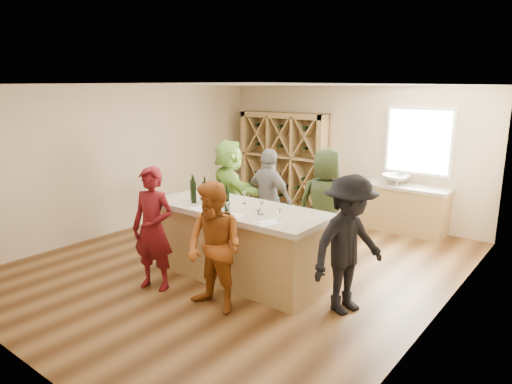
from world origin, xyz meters
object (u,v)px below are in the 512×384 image
Objects in this scene: person_near_left at (153,229)px; sink at (396,179)px; wine_bottle_d at (205,194)px; wine_bottle_c at (205,192)px; person_far_right at (326,206)px; person_server at (349,245)px; person_far_left at (229,189)px; wine_bottle_f at (227,201)px; person_far_mid at (269,200)px; wine_rack at (284,161)px; tasting_counter_base at (239,245)px; wine_bottle_e at (220,195)px; wine_bottle_b at (194,192)px; person_near_right at (215,248)px; wine_bottle_a at (193,190)px.

sink is at bearing 54.32° from person_near_left.
sink is 4.12m from wine_bottle_d.
person_far_right is (1.24, 1.44, -0.31)m from wine_bottle_c.
person_server is 3.35m from person_far_left.
wine_bottle_f is at bearing -16.72° from wine_bottle_c.
sink is 1.72× the size of wine_bottle_c.
person_far_mid is at bearing 82.78° from wine_bottle_c.
wine_rack is 4.19m from tasting_counter_base.
wine_bottle_e is 1.44m from person_far_mid.
wine_bottle_b is 1.08× the size of wine_bottle_f.
person_server is at bearing 6.25° from wine_bottle_d.
wine_bottle_e is at bearing -148.11° from tasting_counter_base.
wine_rack is 7.33× the size of wine_bottle_f.
wine_bottle_d is at bearing -109.33° from sink.
person_far_right is at bearing 68.34° from wine_bottle_f.
person_server is 1.00× the size of person_far_mid.
person_far_mid reaches higher than sink.
person_far_right reaches higher than wine_bottle_e.
person_near_left is (1.11, -4.75, -0.23)m from wine_rack.
sink is 1.68× the size of wine_bottle_e.
person_near_left reaches higher than wine_bottle_f.
wine_bottle_b is at bearing -136.99° from wine_bottle_c.
person_far_left reaches higher than wine_bottle_b.
sink is 3.81m from tasting_counter_base.
wine_bottle_b reaches higher than wine_bottle_c.
person_near_right is at bearing -60.11° from wine_bottle_f.
wine_rack is 4.06× the size of sink.
tasting_counter_base is at bearing 161.78° from person_far_left.
person_far_right is (1.49, 1.45, -0.31)m from wine_bottle_a.
person_near_left is 1.12m from person_near_right.
wine_bottle_c is 0.98× the size of wine_bottle_e.
tasting_counter_base is at bearing 12.50° from wine_bottle_c.
wine_bottle_e reaches higher than wine_bottle_d.
wine_rack is 1.33× the size of person_near_right.
person_far_right is 1.77m from wine_bottle_f.
wine_rack is 4.00m from wine_bottle_a.
person_far_right is at bearing -168.01° from person_far_mid.
sink is at bearing -109.77° from person_far_mid.
sink is 0.31× the size of person_near_left.
person_near_left reaches higher than wine_bottle_a.
wine_bottle_c is at bearing -110.96° from sink.
sink is 4.21m from wine_bottle_b.
person_near_right is at bearing -40.29° from wine_bottle_d.
person_far_mid is (-0.15, 1.39, -0.36)m from wine_bottle_e.
sink is 4.94m from person_near_left.
sink is at bearing -114.20° from person_far_right.
wine_rack reaches higher than person_near_left.
person_near_right is at bearing 154.11° from person_far_left.
wine_bottle_a is (-1.70, -3.80, 0.23)m from sink.
wine_bottle_c is at bearing -167.50° from tasting_counter_base.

